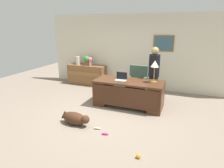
{
  "coord_description": "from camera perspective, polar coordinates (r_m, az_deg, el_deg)",
  "views": [
    {
      "loc": [
        1.82,
        -4.42,
        2.28
      ],
      "look_at": [
        -0.05,
        0.3,
        0.75
      ],
      "focal_mm": 31.06,
      "sensor_mm": 36.0,
      "label": 1
    }
  ],
  "objects": [
    {
      "name": "credenza",
      "position": [
        7.87,
        -7.4,
        2.76
      ],
      "size": [
        1.53,
        0.5,
        0.78
      ],
      "color": "brown",
      "rests_on": "ground_plane"
    },
    {
      "name": "person_standing",
      "position": [
        5.96,
        12.18,
        2.79
      ],
      "size": [
        0.32,
        0.32,
        1.69
      ],
      "color": "#262323",
      "rests_on": "ground_plane"
    },
    {
      "name": "back_wall",
      "position": [
        7.31,
        7.17,
        9.36
      ],
      "size": [
        7.0,
        0.16,
        2.7
      ],
      "color": "beige",
      "rests_on": "ground_plane"
    },
    {
      "name": "dog_toy_plush",
      "position": [
        4.35,
        -2.03,
        -14.43
      ],
      "size": [
        0.16,
        0.08,
        0.05
      ],
      "primitive_type": "ellipsoid",
      "rotation": [
        0.0,
        0.0,
        3.34
      ],
      "color": "#D8338C",
      "rests_on": "ground_plane"
    },
    {
      "name": "armchair",
      "position": [
        6.43,
        7.42,
        0.28
      ],
      "size": [
        0.6,
        0.59,
        1.03
      ],
      "color": "#475B4C",
      "rests_on": "ground_plane"
    },
    {
      "name": "dog_toy_bone",
      "position": [
        4.57,
        -4.33,
        -12.85
      ],
      "size": [
        0.18,
        0.08,
        0.05
      ],
      "primitive_type": "ellipsoid",
      "rotation": [
        0.0,
        0.0,
        0.17
      ],
      "color": "beige",
      "rests_on": "ground_plane"
    },
    {
      "name": "vase_with_flowers",
      "position": [
        7.67,
        -6.49,
        6.94
      ],
      "size": [
        0.17,
        0.17,
        0.33
      ],
      "color": "#BAA3B4",
      "rests_on": "credenza"
    },
    {
      "name": "desk_lamp",
      "position": [
        5.39,
        12.47,
        5.44
      ],
      "size": [
        0.22,
        0.22,
        0.61
      ],
      "color": "#9E8447",
      "rests_on": "desk"
    },
    {
      "name": "potted_plant",
      "position": [
        7.75,
        -7.49,
        6.98
      ],
      "size": [
        0.24,
        0.24,
        0.36
      ],
      "color": "brown",
      "rests_on": "credenza"
    },
    {
      "name": "dog_lying",
      "position": [
        4.78,
        -10.68,
        -9.91
      ],
      "size": [
        0.81,
        0.35,
        0.3
      ],
      "color": "#472819",
      "rests_on": "ground_plane"
    },
    {
      "name": "dog_toy_ball",
      "position": [
        3.73,
        7.82,
        -20.29
      ],
      "size": [
        0.08,
        0.08,
        0.08
      ],
      "primitive_type": "sphere",
      "color": "orange",
      "rests_on": "ground_plane"
    },
    {
      "name": "ground_plane",
      "position": [
        5.29,
        -0.72,
        -8.73
      ],
      "size": [
        12.0,
        12.0,
        0.0
      ],
      "primitive_type": "plane",
      "color": "gray"
    },
    {
      "name": "vase_empty",
      "position": [
        7.96,
        -10.05,
        6.84
      ],
      "size": [
        0.15,
        0.15,
        0.32
      ],
      "primitive_type": "cylinder",
      "color": "silver",
      "rests_on": "credenza"
    },
    {
      "name": "desk",
      "position": [
        5.64,
        4.82,
        -2.51
      ],
      "size": [
        1.97,
        0.84,
        0.77
      ],
      "color": "#4C2B19",
      "rests_on": "ground_plane"
    },
    {
      "name": "laptop",
      "position": [
        5.59,
        2.7,
        1.71
      ],
      "size": [
        0.32,
        0.22,
        0.22
      ],
      "color": "#B2B5BA",
      "rests_on": "desk"
    }
  ]
}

